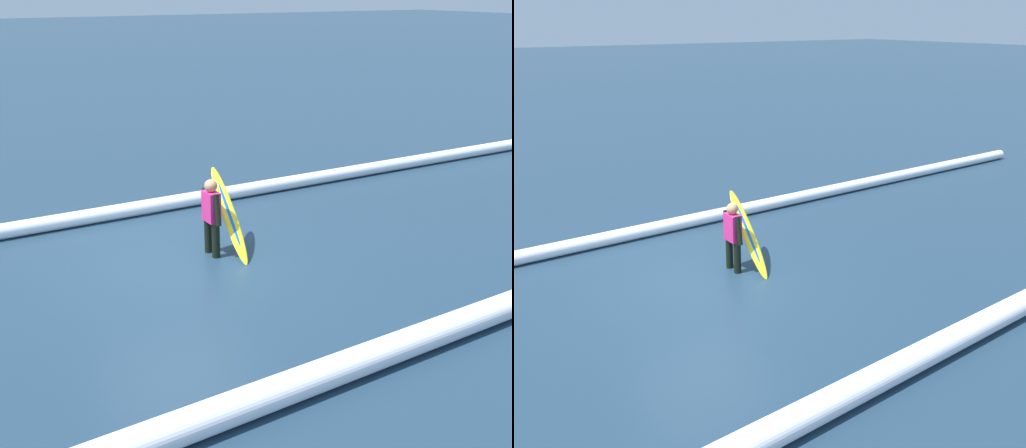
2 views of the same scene
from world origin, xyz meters
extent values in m
plane|color=#1F364A|center=(0.00, 0.00, 0.00)|extent=(195.34, 195.34, 0.00)
cylinder|color=black|center=(-0.75, -0.16, 0.31)|extent=(0.14, 0.14, 0.61)
cylinder|color=black|center=(-0.76, 0.12, 0.31)|extent=(0.14, 0.14, 0.61)
cube|color=#D82672|center=(-0.75, -0.02, 0.87)|extent=(0.21, 0.35, 0.52)
sphere|color=tan|center=(-0.75, -0.02, 1.24)|extent=(0.22, 0.22, 0.22)
cylinder|color=black|center=(-0.75, -0.24, 0.87)|extent=(0.09, 0.15, 0.54)
cylinder|color=black|center=(-0.76, 0.19, 0.87)|extent=(0.09, 0.18, 0.54)
ellipsoid|color=yellow|center=(-1.09, -0.03, 0.67)|extent=(0.37, 1.48, 1.38)
ellipsoid|color=blue|center=(-1.09, -0.03, 0.68)|extent=(0.18, 1.19, 1.11)
cylinder|color=white|center=(-0.09, -2.62, 0.15)|extent=(25.85, 0.45, 0.30)
cylinder|color=white|center=(0.35, 4.22, 0.19)|extent=(19.62, 1.07, 0.37)
camera|label=1|loc=(3.74, 9.31, 4.35)|focal=45.30mm
camera|label=2|loc=(4.09, 8.36, 4.52)|focal=38.78mm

